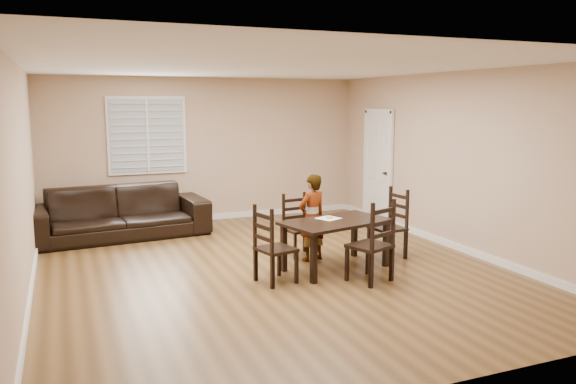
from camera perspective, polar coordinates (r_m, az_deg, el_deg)
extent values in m
plane|color=brown|center=(7.70, -1.70, -7.81)|extent=(7.00, 7.00, 0.00)
cube|color=tan|center=(10.76, -8.26, 4.26)|extent=(6.00, 0.04, 2.70)
cube|color=tan|center=(4.36, 14.50, -2.98)|extent=(6.00, 0.04, 2.70)
cube|color=tan|center=(6.98, -25.50, 0.89)|extent=(0.04, 7.00, 2.70)
cube|color=tan|center=(8.91, 16.67, 2.99)|extent=(0.04, 7.00, 2.70)
cube|color=white|center=(7.38, -1.80, 12.67)|extent=(6.00, 7.00, 0.04)
cube|color=white|center=(10.48, -14.10, 5.60)|extent=(1.40, 0.08, 1.40)
cube|color=white|center=(10.73, 9.13, 2.48)|extent=(0.06, 0.94, 2.05)
cylinder|color=#332114|center=(10.47, 9.82, 1.89)|extent=(0.06, 0.06, 0.02)
cube|color=white|center=(10.93, -8.09, -2.55)|extent=(6.00, 0.03, 0.10)
cube|color=white|center=(7.26, -24.68, -9.31)|extent=(0.03, 7.00, 0.10)
cube|color=white|center=(9.13, 16.23, -5.15)|extent=(0.03, 7.00, 0.10)
cube|color=black|center=(7.58, 4.90, -3.04)|extent=(1.58, 1.12, 0.04)
cube|color=black|center=(7.03, 2.63, -6.81)|extent=(0.08, 0.08, 0.63)
cube|color=black|center=(7.85, 9.94, -5.23)|extent=(0.08, 0.08, 0.63)
cube|color=black|center=(7.52, -0.43, -5.73)|extent=(0.08, 0.08, 0.63)
cube|color=black|center=(8.30, 6.75, -4.38)|extent=(0.08, 0.08, 0.63)
cube|color=black|center=(8.25, 1.23, -3.84)|extent=(0.46, 0.44, 0.04)
cube|color=black|center=(8.38, 0.62, -3.18)|extent=(0.41, 0.09, 0.92)
cube|color=black|center=(8.07, 0.73, -5.63)|extent=(0.04, 0.04, 0.38)
cube|color=black|center=(8.25, 2.88, -5.32)|extent=(0.04, 0.04, 0.38)
cube|color=black|center=(8.35, -0.42, -5.13)|extent=(0.04, 0.04, 0.38)
cube|color=black|center=(8.52, 1.69, -4.84)|extent=(0.04, 0.04, 0.38)
cube|color=black|center=(7.16, 8.29, -5.44)|extent=(0.60, 0.58, 0.04)
cube|color=black|center=(7.02, 9.59, -5.14)|extent=(0.46, 0.21, 1.06)
cube|color=black|center=(7.49, 8.11, -6.67)|extent=(0.05, 0.05, 0.43)
cube|color=black|center=(7.18, 6.02, -7.31)|extent=(0.05, 0.05, 0.43)
cube|color=black|center=(7.26, 10.46, -7.22)|extent=(0.05, 0.05, 0.43)
cube|color=black|center=(6.95, 8.40, -7.92)|extent=(0.05, 0.05, 0.43)
cube|color=black|center=(7.05, -1.23, -5.83)|extent=(0.51, 0.53, 0.04)
cube|color=black|center=(6.93, -2.52, -5.50)|extent=(0.14, 0.44, 0.99)
cube|color=black|center=(7.06, 0.87, -7.69)|extent=(0.05, 0.05, 0.40)
cube|color=black|center=(7.36, -0.92, -6.98)|extent=(0.05, 0.05, 0.40)
cube|color=black|center=(6.86, -1.56, -8.18)|extent=(0.05, 0.05, 0.40)
cube|color=black|center=(7.17, -3.28, -7.42)|extent=(0.05, 0.05, 0.40)
cube|color=black|center=(8.29, 10.05, -3.62)|extent=(0.46, 0.49, 0.04)
cube|color=black|center=(8.39, 11.12, -3.01)|extent=(0.08, 0.46, 1.01)
cube|color=black|center=(8.39, 8.20, -5.02)|extent=(0.04, 0.04, 0.41)
cube|color=black|center=(8.08, 9.81, -5.61)|extent=(0.04, 0.04, 0.41)
cube|color=black|center=(8.60, 10.19, -4.72)|extent=(0.04, 0.04, 0.41)
cube|color=black|center=(8.30, 11.84, -5.28)|extent=(0.04, 0.04, 0.41)
imported|color=gray|center=(7.98, 2.47, -2.62)|extent=(0.52, 0.41, 1.24)
cube|color=beige|center=(7.69, 4.12, -2.68)|extent=(0.36, 0.36, 0.00)
torus|color=gold|center=(7.70, 4.22, -2.54)|extent=(0.10, 0.10, 0.03)
torus|color=silver|center=(7.70, 4.23, -2.47)|extent=(0.08, 0.08, 0.02)
imported|color=black|center=(9.77, -16.82, -2.01)|extent=(2.99, 1.39, 0.85)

